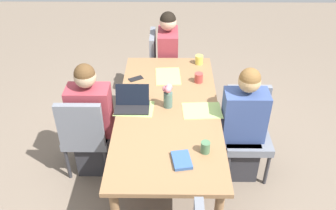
{
  "coord_description": "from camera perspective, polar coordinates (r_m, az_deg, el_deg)",
  "views": [
    {
      "loc": [
        2.73,
        0.03,
        2.72
      ],
      "look_at": [
        0.0,
        0.0,
        0.78
      ],
      "focal_mm": 38.59,
      "sensor_mm": 36.0,
      "label": 1
    }
  ],
  "objects": [
    {
      "name": "book_red_cover",
      "position": [
        2.83,
        2.17,
        -8.7
      ],
      "size": [
        0.22,
        0.17,
        0.03
      ],
      "primitive_type": "cube",
      "rotation": [
        0.0,
        0.0,
        0.17
      ],
      "color": "#335693",
      "rests_on": "dining_table"
    },
    {
      "name": "laptop_near_left_near",
      "position": [
        3.39,
        -5.67,
        0.23
      ],
      "size": [
        0.22,
        0.32,
        0.2
      ],
      "color": "black",
      "rests_on": "dining_table"
    },
    {
      "name": "coffee_mug_centre_left",
      "position": [
        4.11,
        4.93,
        7.15
      ],
      "size": [
        0.09,
        0.09,
        0.1
      ],
      "primitive_type": "cylinder",
      "color": "#DBC64C",
      "rests_on": "dining_table"
    },
    {
      "name": "coffee_mug_near_left",
      "position": [
        2.9,
        5.93,
        -6.64
      ],
      "size": [
        0.08,
        0.08,
        0.1
      ],
      "primitive_type": "cylinder",
      "color": "#47704C",
      "rests_on": "dining_table"
    },
    {
      "name": "chair_head_left_left_far",
      "position": [
        4.63,
        -0.93,
        6.71
      ],
      "size": [
        0.44,
        0.44,
        0.9
      ],
      "color": "slate",
      "rests_on": "ground_plane"
    },
    {
      "name": "coffee_mug_near_right",
      "position": [
        3.77,
        4.87,
        4.32
      ],
      "size": [
        0.09,
        0.09,
        0.1
      ],
      "primitive_type": "cylinder",
      "color": "#AD3D38",
      "rests_on": "dining_table"
    },
    {
      "name": "person_far_left_mid",
      "position": [
        3.53,
        11.63,
        -3.86
      ],
      "size": [
        0.36,
        0.4,
        1.19
      ],
      "color": "#2D2D33",
      "rests_on": "ground_plane"
    },
    {
      "name": "flower_vase",
      "position": [
        3.34,
        -0.03,
        1.58
      ],
      "size": [
        0.11,
        0.09,
        0.25
      ],
      "color": "#4C6B60",
      "rests_on": "dining_table"
    },
    {
      "name": "phone_black",
      "position": [
        3.84,
        -5.1,
        4.17
      ],
      "size": [
        0.14,
        0.17,
        0.01
      ],
      "primitive_type": "cube",
      "rotation": [
        0.0,
        0.0,
        2.1
      ],
      "color": "black",
      "rests_on": "dining_table"
    },
    {
      "name": "dining_table",
      "position": [
        3.42,
        0.0,
        -1.71
      ],
      "size": [
        2.04,
        0.95,
        0.73
      ],
      "color": "olive",
      "rests_on": "ground_plane"
    },
    {
      "name": "placemat_near_left_near",
      "position": [
        3.4,
        -5.36,
        -0.54
      ],
      "size": [
        0.28,
        0.38,
        0.0
      ],
      "primitive_type": "cube",
      "rotation": [
        0.0,
        0.0,
        1.51
      ],
      "color": "#9EBC66",
      "rests_on": "dining_table"
    },
    {
      "name": "person_near_left_near",
      "position": [
        3.6,
        -11.86,
        -3.09
      ],
      "size": [
        0.36,
        0.4,
        1.19
      ],
      "color": "#2D2D33",
      "rests_on": "ground_plane"
    },
    {
      "name": "placemat_head_left_left_far",
      "position": [
        3.87,
        0.0,
        4.57
      ],
      "size": [
        0.37,
        0.28,
        0.0
      ],
      "primitive_type": "cube",
      "rotation": [
        0.0,
        0.0,
        0.05
      ],
      "color": "#9EBC66",
      "rests_on": "dining_table"
    },
    {
      "name": "ground_plane",
      "position": [
        3.85,
        0.0,
        -9.57
      ],
      "size": [
        10.0,
        10.0,
        0.0
      ],
      "primitive_type": "plane",
      "color": "#756656"
    },
    {
      "name": "person_head_left_left_far",
      "position": [
        4.56,
        -0.0,
        6.64
      ],
      "size": [
        0.4,
        0.36,
        1.19
      ],
      "color": "#2D2D33",
      "rests_on": "ground_plane"
    },
    {
      "name": "chair_far_left_mid",
      "position": [
        3.62,
        12.33,
        -3.44
      ],
      "size": [
        0.44,
        0.44,
        0.9
      ],
      "color": "slate",
      "rests_on": "ground_plane"
    },
    {
      "name": "chair_near_left_near",
      "position": [
        3.57,
        -12.97,
        -4.16
      ],
      "size": [
        0.44,
        0.44,
        0.9
      ],
      "color": "slate",
      "rests_on": "ground_plane"
    },
    {
      "name": "placemat_far_left_mid",
      "position": [
        3.37,
        5.4,
        -0.87
      ],
      "size": [
        0.28,
        0.37,
        0.0
      ],
      "primitive_type": "cube",
      "rotation": [
        0.0,
        0.0,
        -1.51
      ],
      "color": "#9EBC66",
      "rests_on": "dining_table"
    }
  ]
}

